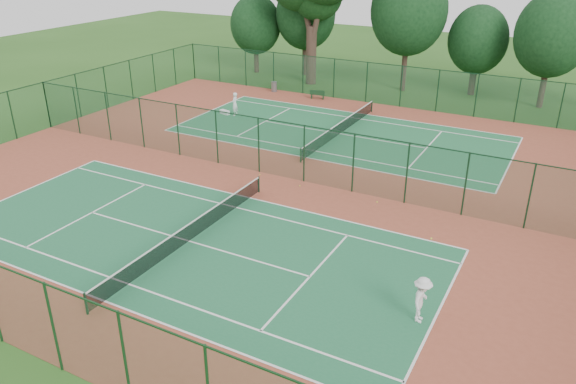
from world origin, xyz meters
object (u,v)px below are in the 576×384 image
(player_near, at_px, (422,300))
(kit_bag, at_px, (225,112))
(player_far, at_px, (235,104))
(bench, at_px, (317,94))
(trash_bin, at_px, (274,87))

(player_near, distance_m, kit_bag, 28.71)
(player_far, distance_m, bench, 8.49)
(player_far, height_order, trash_bin, player_far)
(player_near, distance_m, bench, 31.58)
(player_near, bearing_deg, trash_bin, 35.88)
(trash_bin, bearing_deg, bench, -5.19)
(bench, distance_m, kit_bag, 9.04)
(player_far, xyz_separation_m, trash_bin, (-0.95, 8.05, -0.48))
(bench, bearing_deg, player_far, -130.51)
(kit_bag, bearing_deg, player_near, -25.15)
(player_near, relative_size, player_far, 1.01)
(player_near, relative_size, kit_bag, 2.10)
(player_near, xyz_separation_m, player_far, (-20.76, 18.94, -0.01))
(bench, bearing_deg, kit_bag, -135.36)
(player_near, height_order, trash_bin, player_near)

